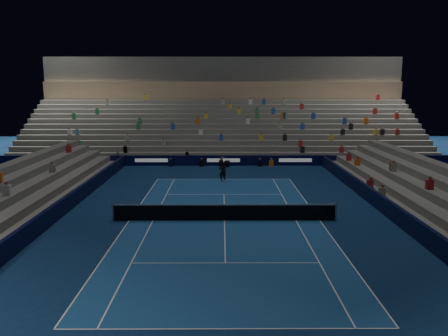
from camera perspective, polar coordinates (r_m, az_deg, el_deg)
name	(u,v)px	position (r m, az deg, el deg)	size (l,w,h in m)	color
ground	(224,221)	(26.30, 0.06, -6.61)	(90.00, 90.00, 0.00)	#0C2349
court_surface	(224,220)	(26.30, 0.06, -6.60)	(10.97, 23.77, 0.01)	navy
sponsor_barrier_far	(223,161)	(44.25, -0.08, 0.95)	(44.00, 0.25, 1.00)	black
sponsor_barrier_east	(393,212)	(27.95, 20.45, -5.19)	(0.25, 37.00, 1.00)	black
sponsor_barrier_west	(55,212)	(27.85, -20.41, -5.24)	(0.25, 37.00, 1.00)	black
grandstand_main	(223,123)	(53.25, -0.11, 5.63)	(44.00, 15.20, 11.20)	slate
tennis_net	(224,212)	(26.16, 0.06, -5.55)	(12.90, 0.10, 1.10)	#B2B2B7
tennis_player	(223,172)	(36.69, -0.17, -0.47)	(0.60, 0.39, 1.63)	black
broadcast_camera	(227,164)	(43.61, 0.39, 0.55)	(0.55, 0.94, 0.58)	black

